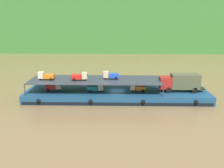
{
  "coord_description": "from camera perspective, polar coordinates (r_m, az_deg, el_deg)",
  "views": [
    {
      "loc": [
        0.04,
        -41.42,
        13.91
      ],
      "look_at": [
        -0.87,
        0.0,
        2.7
      ],
      "focal_mm": 39.1,
      "sensor_mm": 36.0,
      "label": 1
    }
  ],
  "objects": [
    {
      "name": "cargo_rack",
      "position": [
        42.89,
        -3.91,
        0.97
      ],
      "size": [
        22.86,
        6.89,
        2.0
      ],
      "color": "#2D333D",
      "rests_on": "cargo_barge"
    },
    {
      "name": "covered_lorry",
      "position": [
        43.97,
        15.72,
        0.46
      ],
      "size": [
        7.86,
        2.31,
        3.1
      ],
      "color": "maroon",
      "rests_on": "cargo_barge"
    },
    {
      "name": "cargo_barge",
      "position": [
        43.44,
        1.15,
        -2.5
      ],
      "size": [
        32.06,
        8.22,
        1.5
      ],
      "color": "navy",
      "rests_on": "ground"
    },
    {
      "name": "mini_truck_lower_stern",
      "position": [
        44.48,
        -13.43,
        -0.56
      ],
      "size": [
        2.76,
        1.24,
        1.38
      ],
      "color": "red",
      "rests_on": "cargo_barge"
    },
    {
      "name": "mini_truck_lower_aft",
      "position": [
        42.71,
        -3.81,
        -0.82
      ],
      "size": [
        2.76,
        1.23,
        1.38
      ],
      "color": "teal",
      "rests_on": "cargo_barge"
    },
    {
      "name": "mini_truck_upper_mid",
      "position": [
        42.48,
        -7.54,
        1.78
      ],
      "size": [
        2.78,
        1.27,
        1.38
      ],
      "color": "red",
      "rests_on": "cargo_rack"
    },
    {
      "name": "mini_truck_upper_fore",
      "position": [
        42.96,
        -0.3,
        2.07
      ],
      "size": [
        2.75,
        1.21,
        1.38
      ],
      "color": "#1E47B7",
      "rests_on": "cargo_rack"
    },
    {
      "name": "hillside_far_bank",
      "position": [
        115.32,
        1.3,
        17.16
      ],
      "size": [
        125.95,
        36.77,
        31.91
      ],
      "color": "#387533",
      "rests_on": "ground"
    },
    {
      "name": "ground_plane",
      "position": [
        43.69,
        1.15,
        -3.43
      ],
      "size": [
        400.0,
        400.0,
        0.0
      ],
      "primitive_type": "plane",
      "color": "brown"
    },
    {
      "name": "mini_truck_lower_mid",
      "position": [
        42.9,
        5.97,
        -0.79
      ],
      "size": [
        2.77,
        1.25,
        1.38
      ],
      "color": "orange",
      "rests_on": "cargo_barge"
    },
    {
      "name": "mini_truck_upper_stern",
      "position": [
        43.98,
        -15.18,
        1.84
      ],
      "size": [
        2.75,
        1.22,
        1.38
      ],
      "color": "orange",
      "rests_on": "cargo_rack"
    }
  ]
}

